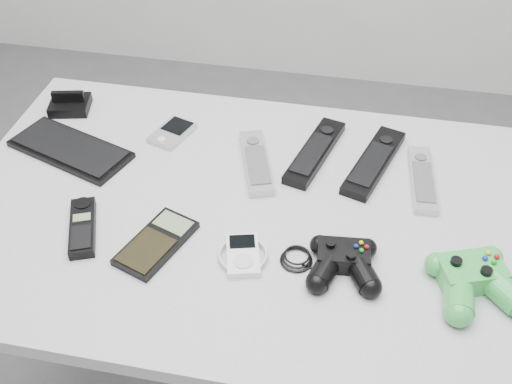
% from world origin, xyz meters
% --- Properties ---
extents(desk, '(1.15, 0.74, 0.77)m').
position_xyz_m(desk, '(0.01, -0.04, 0.70)').
color(desk, '#98999B').
rests_on(desk, floor).
extents(pda_keyboard, '(0.28, 0.19, 0.02)m').
position_xyz_m(pda_keyboard, '(-0.40, 0.06, 0.78)').
color(pda_keyboard, black).
rests_on(pda_keyboard, desk).
extents(dock_bracket, '(0.10, 0.10, 0.05)m').
position_xyz_m(dock_bracket, '(-0.46, 0.21, 0.79)').
color(dock_bracket, black).
rests_on(dock_bracket, desk).
extents(pda, '(0.09, 0.12, 0.02)m').
position_xyz_m(pda, '(-0.20, 0.15, 0.78)').
color(pda, '#ACACB4').
rests_on(pda, desk).
extents(remote_silver_a, '(0.11, 0.20, 0.02)m').
position_xyz_m(remote_silver_a, '(0.00, 0.09, 0.78)').
color(remote_silver_a, '#ACACB4').
rests_on(remote_silver_a, desk).
extents(remote_black_a, '(0.11, 0.23, 0.02)m').
position_xyz_m(remote_black_a, '(0.12, 0.14, 0.78)').
color(remote_black_a, black).
rests_on(remote_black_a, desk).
extents(remote_black_b, '(0.12, 0.24, 0.02)m').
position_xyz_m(remote_black_b, '(0.24, 0.13, 0.78)').
color(remote_black_b, black).
rests_on(remote_black_b, desk).
extents(remote_silver_b, '(0.06, 0.20, 0.02)m').
position_xyz_m(remote_silver_b, '(0.34, 0.10, 0.78)').
color(remote_silver_b, '#AFB0B6').
rests_on(remote_silver_b, desk).
extents(cordless_handset, '(0.09, 0.15, 0.02)m').
position_xyz_m(cordless_handset, '(-0.27, -0.16, 0.78)').
color(cordless_handset, black).
rests_on(cordless_handset, desk).
extents(calculator, '(0.13, 0.17, 0.02)m').
position_xyz_m(calculator, '(-0.13, -0.17, 0.78)').
color(calculator, black).
rests_on(calculator, desk).
extents(mp3_player, '(0.11, 0.11, 0.02)m').
position_xyz_m(mp3_player, '(0.03, -0.17, 0.78)').
color(mp3_player, white).
rests_on(mp3_player, desk).
extents(controller_black, '(0.23, 0.15, 0.04)m').
position_xyz_m(controller_black, '(0.20, -0.16, 0.79)').
color(controller_black, black).
rests_on(controller_black, desk).
extents(controller_green, '(0.19, 0.20, 0.05)m').
position_xyz_m(controller_green, '(0.42, -0.16, 0.79)').
color(controller_green, '#258A2D').
rests_on(controller_green, desk).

